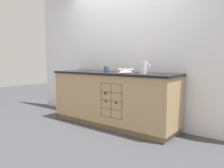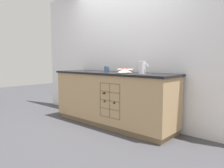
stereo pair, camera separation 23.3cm
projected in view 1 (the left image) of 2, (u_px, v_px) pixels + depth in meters
name	position (u px, v px, depth m)	size (l,w,h in m)	color
ground_plane	(112.00, 125.00, 3.81)	(14.00, 14.00, 0.00)	#424247
back_wall	(125.00, 52.00, 3.97)	(4.68, 0.06, 2.55)	white
kitchen_island	(112.00, 98.00, 3.76)	(2.32, 0.68, 0.92)	olive
fruit_bowl	(126.00, 70.00, 3.48)	(0.26, 0.26, 0.08)	silver
white_pitcher	(144.00, 67.00, 3.26)	(0.16, 0.11, 0.19)	white
ceramic_mug	(106.00, 69.00, 3.82)	(0.11, 0.07, 0.10)	#385684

